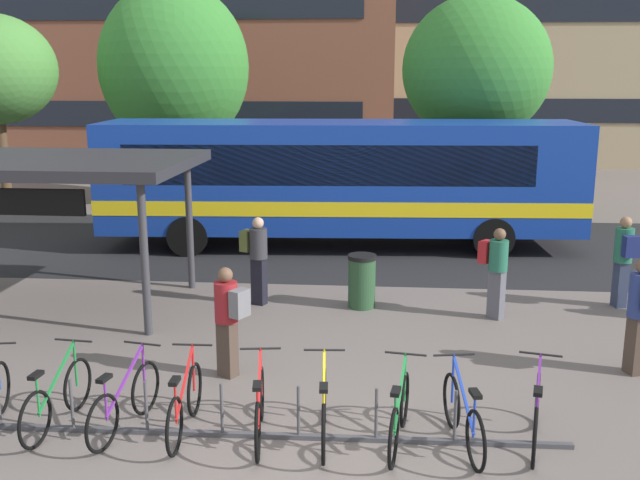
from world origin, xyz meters
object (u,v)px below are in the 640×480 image
parked_bicycle_purple_9 (536,416)px  city_bus (343,178)px  parked_bicycle_green_2 (57,399)px  trash_bin (362,281)px  street_tree_0 (476,69)px  street_tree_2 (174,67)px  parked_bicycle_yellow_6 (324,411)px  parked_bicycle_green_7 (399,416)px  parked_bicycle_red_5 (260,409)px  commuter_olive_pack_3 (257,254)px  parked_bicycle_purple_3 (125,402)px  commuter_red_pack_0 (496,266)px  parked_bicycle_red_4 (185,405)px  commuter_grey_pack_4 (228,315)px  parked_bicycle_blue_8 (463,417)px  transit_shelter (33,167)px  commuter_navy_pack_5 (624,256)px

parked_bicycle_purple_9 → city_bus: bearing=29.1°
parked_bicycle_green_2 → trash_bin: trash_bin is taller
street_tree_0 → street_tree_2: bearing=168.7°
parked_bicycle_yellow_6 → parked_bicycle_green_7: size_ratio=1.01×
parked_bicycle_green_7 → city_bus: bearing=15.6°
parked_bicycle_green_7 → trash_bin: (-0.59, 5.26, 0.13)m
parked_bicycle_purple_9 → street_tree_0: (0.87, 14.05, 4.12)m
parked_bicycle_red_5 → commuter_olive_pack_3: bearing=3.0°
parked_bicycle_yellow_6 → parked_bicycle_green_7: bearing=-96.3°
parked_bicycle_green_2 → parked_bicycle_red_5: 2.59m
parked_bicycle_purple_3 → parked_bicycle_green_7: (3.40, -0.07, 0.00)m
parked_bicycle_yellow_6 → parked_bicycle_red_5: bearing=87.4°
city_bus → commuter_red_pack_0: 6.28m
parked_bicycle_purple_3 → parked_bicycle_purple_9: (5.04, 0.06, 0.00)m
parked_bicycle_purple_3 → street_tree_2: (-3.75, 16.04, 4.20)m
parked_bicycle_red_4 → commuter_grey_pack_4: 1.86m
commuter_red_pack_0 → commuter_grey_pack_4: commuter_red_pack_0 is taller
parked_bicycle_blue_8 → transit_shelter: size_ratio=0.29×
parked_bicycle_red_4 → commuter_navy_pack_5: 8.97m
street_tree_2 → parked_bicycle_red_5: bearing=-71.3°
parked_bicycle_yellow_6 → commuter_grey_pack_4: 2.43m
parked_bicycle_blue_8 → street_tree_2: bearing=16.2°
parked_bicycle_red_4 → trash_bin: trash_bin is taller
parked_bicycle_yellow_6 → parked_bicycle_green_7: (0.91, -0.04, 0.00)m
transit_shelter → parked_bicycle_yellow_6: bearing=-39.0°
city_bus → commuter_olive_pack_3: (-1.38, -4.95, -0.78)m
parked_bicycle_green_2 → commuter_olive_pack_3: bearing=-12.5°
parked_bicycle_green_2 → parked_bicycle_green_7: (4.29, -0.10, 0.00)m
parked_bicycle_yellow_6 → commuter_red_pack_0: bearing=-33.8°
parked_bicycle_red_4 → transit_shelter: transit_shelter is taller
commuter_red_pack_0 → commuter_olive_pack_3: 4.48m
parked_bicycle_red_5 → parked_bicycle_purple_9: same height
city_bus → parked_bicycle_purple_3: bearing=-105.1°
commuter_red_pack_0 → street_tree_0: (0.66, 9.35, 3.53)m
trash_bin → street_tree_0: street_tree_0 is taller
parked_bicycle_red_4 → trash_bin: size_ratio=1.67×
parked_bicycle_green_2 → parked_bicycle_yellow_6: same height
parked_bicycle_purple_3 → commuter_red_pack_0: bearing=-36.7°
commuter_red_pack_0 → commuter_olive_pack_3: bearing=-146.2°
transit_shelter → commuter_navy_pack_5: size_ratio=3.33×
commuter_navy_pack_5 → street_tree_2: street_tree_2 is taller
parked_bicycle_purple_9 → trash_bin: 5.59m
parked_bicycle_red_4 → commuter_red_pack_0: (4.49, 4.76, 0.59)m
parked_bicycle_purple_9 → parked_bicycle_red_5: bearing=105.2°
commuter_grey_pack_4 → street_tree_0: bearing=-82.3°
commuter_olive_pack_3 → street_tree_2: (-4.54, 10.82, 3.59)m
parked_bicycle_green_2 → parked_bicycle_red_5: size_ratio=1.00×
parked_bicycle_red_5 → parked_bicycle_green_7: (1.70, -0.02, 0.00)m
commuter_grey_pack_4 → commuter_navy_pack_5: 7.80m
parked_bicycle_yellow_6 → commuter_olive_pack_3: (-1.70, 5.25, 0.61)m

